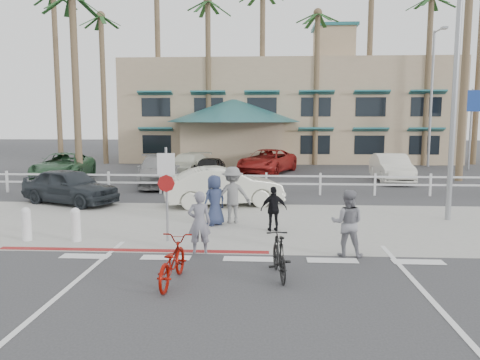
# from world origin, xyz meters

# --- Properties ---
(ground) EXTENTS (140.00, 140.00, 0.00)m
(ground) POSITION_xyz_m (0.00, 0.00, 0.00)
(ground) COLOR #333335
(bike_path) EXTENTS (12.00, 16.00, 0.01)m
(bike_path) POSITION_xyz_m (0.00, -2.00, 0.00)
(bike_path) COLOR #333335
(bike_path) RESTS_ON ground
(sidewalk_plaza) EXTENTS (22.00, 7.00, 0.01)m
(sidewalk_plaza) POSITION_xyz_m (0.00, 4.50, 0.01)
(sidewalk_plaza) COLOR gray
(sidewalk_plaza) RESTS_ON ground
(cross_street) EXTENTS (40.00, 5.00, 0.01)m
(cross_street) POSITION_xyz_m (0.00, 8.50, 0.00)
(cross_street) COLOR #333335
(cross_street) RESTS_ON ground
(parking_lot) EXTENTS (50.00, 16.00, 0.01)m
(parking_lot) POSITION_xyz_m (0.00, 18.00, 0.00)
(parking_lot) COLOR #333335
(parking_lot) RESTS_ON ground
(curb_red) EXTENTS (7.00, 0.25, 0.02)m
(curb_red) POSITION_xyz_m (-3.00, 1.20, 0.01)
(curb_red) COLOR maroon
(curb_red) RESTS_ON ground
(rail_fence) EXTENTS (29.40, 0.16, 1.00)m
(rail_fence) POSITION_xyz_m (0.50, 10.50, 0.50)
(rail_fence) COLOR silver
(rail_fence) RESTS_ON ground
(building) EXTENTS (28.00, 16.00, 11.30)m
(building) POSITION_xyz_m (2.00, 31.00, 5.65)
(building) COLOR tan
(building) RESTS_ON ground
(sign_post) EXTENTS (0.50, 0.10, 2.90)m
(sign_post) POSITION_xyz_m (-2.30, 2.20, 1.45)
(sign_post) COLOR gray
(sign_post) RESTS_ON ground
(bollard_0) EXTENTS (0.26, 0.26, 0.95)m
(bollard_0) POSITION_xyz_m (-4.80, 2.00, 0.47)
(bollard_0) COLOR silver
(bollard_0) RESTS_ON ground
(bollard_1) EXTENTS (0.26, 0.26, 0.95)m
(bollard_1) POSITION_xyz_m (-6.20, 2.00, 0.47)
(bollard_1) COLOR silver
(bollard_1) RESTS_ON ground
(streetlight_0) EXTENTS (0.60, 2.00, 9.00)m
(streetlight_0) POSITION_xyz_m (6.50, 5.50, 4.50)
(streetlight_0) COLOR gray
(streetlight_0) RESTS_ON ground
(streetlight_1) EXTENTS (0.60, 2.00, 9.50)m
(streetlight_1) POSITION_xyz_m (12.00, 24.00, 4.75)
(streetlight_1) COLOR gray
(streetlight_1) RESTS_ON ground
(info_sign) EXTENTS (1.20, 0.16, 5.60)m
(info_sign) POSITION_xyz_m (14.00, 22.00, 2.80)
(info_sign) COLOR navy
(info_sign) RESTS_ON ground
(palm_0) EXTENTS (4.00, 4.00, 15.00)m
(palm_0) POSITION_xyz_m (-16.00, 26.00, 7.50)
(palm_0) COLOR #163B17
(palm_0) RESTS_ON ground
(palm_1) EXTENTS (4.00, 4.00, 13.00)m
(palm_1) POSITION_xyz_m (-12.00, 25.00, 6.50)
(palm_1) COLOR #163B17
(palm_1) RESTS_ON ground
(palm_2) EXTENTS (4.00, 4.00, 16.00)m
(palm_2) POSITION_xyz_m (-8.00, 26.00, 8.00)
(palm_2) COLOR #163B17
(palm_2) RESTS_ON ground
(palm_3) EXTENTS (4.00, 4.00, 14.00)m
(palm_3) POSITION_xyz_m (-4.00, 25.00, 7.00)
(palm_3) COLOR #163B17
(palm_3) RESTS_ON ground
(palm_4) EXTENTS (4.00, 4.00, 15.00)m
(palm_4) POSITION_xyz_m (0.00, 26.00, 7.50)
(palm_4) COLOR #163B17
(palm_4) RESTS_ON ground
(palm_5) EXTENTS (4.00, 4.00, 13.00)m
(palm_5) POSITION_xyz_m (4.00, 25.00, 6.50)
(palm_5) COLOR #163B17
(palm_5) RESTS_ON ground
(palm_6) EXTENTS (4.00, 4.00, 17.00)m
(palm_6) POSITION_xyz_m (8.00, 26.00, 8.50)
(palm_6) COLOR #163B17
(palm_6) RESTS_ON ground
(palm_7) EXTENTS (4.00, 4.00, 14.00)m
(palm_7) POSITION_xyz_m (12.00, 25.00, 7.00)
(palm_7) COLOR #163B17
(palm_7) RESTS_ON ground
(palm_8) EXTENTS (4.00, 4.00, 15.00)m
(palm_8) POSITION_xyz_m (16.00, 26.00, 7.50)
(palm_8) COLOR #163B17
(palm_8) RESTS_ON ground
(palm_10) EXTENTS (4.00, 4.00, 12.00)m
(palm_10) POSITION_xyz_m (-10.00, 15.00, 6.00)
(palm_10) COLOR #163B17
(palm_10) RESTS_ON ground
(palm_11) EXTENTS (4.00, 4.00, 14.00)m
(palm_11) POSITION_xyz_m (11.00, 16.00, 7.00)
(palm_11) COLOR #163B17
(palm_11) RESTS_ON ground
(bike_red) EXTENTS (0.74, 1.82, 0.94)m
(bike_red) POSITION_xyz_m (-1.49, -1.14, 0.47)
(bike_red) COLOR #7A0902
(bike_red) RESTS_ON ground
(rider_red) EXTENTS (0.63, 0.47, 1.58)m
(rider_red) POSITION_xyz_m (-1.25, 1.07, 0.79)
(rider_red) COLOR slate
(rider_red) RESTS_ON ground
(bike_black) EXTENTS (0.66, 1.65, 0.96)m
(bike_black) POSITION_xyz_m (0.71, -0.62, 0.48)
(bike_black) COLOR black
(bike_black) RESTS_ON ground
(rider_black) EXTENTS (0.91, 0.77, 1.65)m
(rider_black) POSITION_xyz_m (2.41, 1.07, 0.83)
(rider_black) COLOR gray
(rider_black) RESTS_ON ground
(pedestrian_a) EXTENTS (1.28, 0.86, 1.85)m
(pedestrian_a) POSITION_xyz_m (-0.68, 4.57, 0.92)
(pedestrian_a) COLOR slate
(pedestrian_a) RESTS_ON ground
(pedestrian_child) EXTENTS (0.84, 0.47, 1.36)m
(pedestrian_child) POSITION_xyz_m (0.64, 3.53, 0.68)
(pedestrian_child) COLOR black
(pedestrian_child) RESTS_ON ground
(pedestrian_b) EXTENTS (0.93, 0.91, 1.61)m
(pedestrian_b) POSITION_xyz_m (-1.22, 4.23, 0.81)
(pedestrian_b) COLOR #252F4F
(pedestrian_b) RESTS_ON ground
(car_white_sedan) EXTENTS (4.85, 2.77, 1.51)m
(car_white_sedan) POSITION_xyz_m (-1.26, 7.68, 0.76)
(car_white_sedan) COLOR beige
(car_white_sedan) RESTS_ON ground
(car_red_compact) EXTENTS (4.50, 3.25, 1.42)m
(car_red_compact) POSITION_xyz_m (-7.43, 7.76, 0.71)
(car_red_compact) COLOR #22282D
(car_red_compact) RESTS_ON ground
(lot_car_0) EXTENTS (3.18, 5.71, 1.51)m
(lot_car_0) POSITION_xyz_m (-10.98, 15.19, 0.75)
(lot_car_0) COLOR #284F30
(lot_car_0) RESTS_ON ground
(lot_car_1) EXTENTS (3.30, 5.55, 1.51)m
(lot_car_1) POSITION_xyz_m (-5.10, 13.15, 0.75)
(lot_car_1) COLOR gray
(lot_car_1) RESTS_ON ground
(lot_car_2) EXTENTS (1.78, 3.90, 1.30)m
(lot_car_2) POSITION_xyz_m (-2.81, 15.45, 0.65)
(lot_car_2) COLOR black
(lot_car_2) RESTS_ON ground
(lot_car_3) EXTENTS (1.74, 4.63, 1.51)m
(lot_car_3) POSITION_xyz_m (7.16, 15.36, 0.76)
(lot_car_3) COLOR silver
(lot_car_3) RESTS_ON ground
(lot_car_4) EXTENTS (2.82, 4.84, 1.32)m
(lot_car_4) POSITION_xyz_m (-4.43, 17.82, 0.66)
(lot_car_4) COLOR silver
(lot_car_4) RESTS_ON ground
(lot_car_5) EXTENTS (4.22, 5.91, 1.50)m
(lot_car_5) POSITION_xyz_m (0.44, 19.27, 0.75)
(lot_car_5) COLOR maroon
(lot_car_5) RESTS_ON ground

